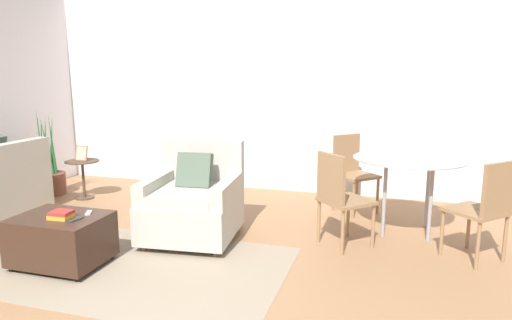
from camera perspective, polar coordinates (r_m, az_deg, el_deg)
name	(u,v)px	position (r m, az deg, el deg)	size (l,w,h in m)	color
wall_back	(272,91)	(6.28, 2.06, 8.65)	(12.00, 0.06, 2.75)	white
area_rug	(114,264)	(4.21, -17.36, -12.25)	(2.97, 1.62, 0.01)	gray
armchair	(193,203)	(4.54, -7.86, -5.36)	(0.93, 0.98, 0.93)	#B2ADA3
ottoman	(61,238)	(4.26, -23.15, -9.00)	(0.74, 0.57, 0.43)	#382319
book_stack	(61,215)	(4.12, -23.18, -6.32)	(0.18, 0.15, 0.06)	gold
tv_remote_primary	(76,219)	(4.04, -21.61, -6.92)	(0.06, 0.14, 0.01)	#333338
tv_remote_secondary	(89,213)	(4.19, -20.19, -6.20)	(0.10, 0.13, 0.01)	#B7B7BC
potted_plant	(49,176)	(6.73, -24.42, -1.78)	(0.40, 0.40, 1.16)	brown
side_table	(83,172)	(6.32, -20.82, -1.38)	(0.43, 0.43, 0.50)	#4C3828
picture_frame	(82,153)	(6.27, -20.97, 0.78)	(0.17, 0.07, 0.19)	#8C6647
dining_table	(408,167)	(4.84, 18.52, -0.79)	(1.10, 1.10, 0.78)	#99A8AD
dining_chair_near_left	(339,194)	(4.30, 10.36, -4.15)	(0.59, 0.59, 0.90)	#93704C
dining_chair_near_right	(485,204)	(4.35, 26.75, -4.99)	(0.59, 0.59, 0.90)	#93704C
dining_chair_far_left	(351,167)	(5.50, 11.83, -0.92)	(0.59, 0.59, 0.90)	#93704C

